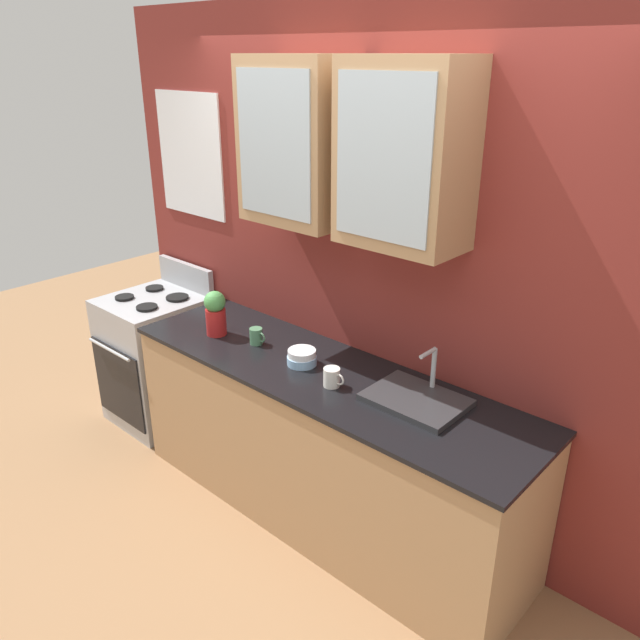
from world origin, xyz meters
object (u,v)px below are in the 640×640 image
Objects in this scene: stove_range at (158,358)px; bowl_stack at (302,357)px; vase at (215,312)px; cup_near_sink at (332,377)px; cup_near_bowls at (256,336)px; sink_faucet at (416,399)px.

bowl_stack is (1.41, -0.01, 0.48)m from stove_range.
cup_near_sink is at bearing -0.79° from vase.
vase is 2.22× the size of cup_near_sink.
cup_near_bowls is at bearing 13.37° from vase.
stove_range reaches higher than cup_near_sink.
sink_faucet is 1.03m from cup_near_bowls.
bowl_stack is at bearing -173.28° from sink_faucet.
vase reaches higher than stove_range.
bowl_stack is 1.32× the size of cup_near_sink.
sink_faucet is at bearing 3.94° from cup_near_bowls.
stove_range is 6.84× the size of bowl_stack.
sink_faucet reaches higher than cup_near_bowls.
vase is at bearing -4.86° from stove_range.
vase is at bearing -166.63° from cup_near_bowls.
bowl_stack is 0.28m from cup_near_sink.
stove_range is at bearing 177.33° from cup_near_sink.
cup_near_bowls is (1.04, -0.00, 0.49)m from stove_range.
sink_faucet is at bearing 5.94° from vase.
sink_faucet is 4.14× the size of cup_near_bowls.
cup_near_sink is at bearing -14.31° from bowl_stack.
cup_near_sink is (-0.40, -0.15, 0.03)m from sink_faucet.
cup_near_bowls is at bearing 178.78° from bowl_stack.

